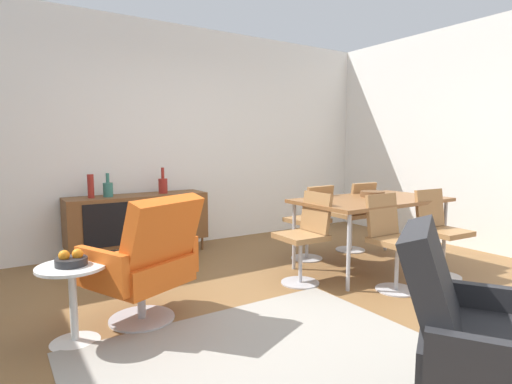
{
  "coord_description": "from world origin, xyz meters",
  "views": [
    {
      "loc": [
        -1.87,
        -2.45,
        1.3
      ],
      "look_at": [
        0.3,
        0.9,
        0.84
      ],
      "focal_mm": 28.86,
      "sensor_mm": 36.0,
      "label": 1
    }
  ],
  "objects_px": {
    "vase_cobalt": "(91,186)",
    "dining_chair_front_left": "(392,238)",
    "wooden_bowl_on_table": "(372,194)",
    "dining_table": "(371,203)",
    "lounge_chair_red": "(147,260)",
    "armchair_black_shell": "(472,335)",
    "vase_sculptural_dark": "(108,189)",
    "sideboard": "(138,219)",
    "fruit_bowl": "(71,260)",
    "dining_chair_back_right": "(355,214)",
    "dining_chair_back_left": "(311,219)",
    "dining_chair_near_window": "(306,234)",
    "dining_chair_front_right": "(439,229)",
    "vase_ceramic_small": "(163,185)",
    "side_table_round": "(73,295)"
  },
  "relations": [
    {
      "from": "vase_cobalt",
      "to": "dining_chair_front_left",
      "type": "distance_m",
      "value": 3.18
    },
    {
      "from": "wooden_bowl_on_table",
      "to": "dining_table",
      "type": "bearing_deg",
      "value": -141.48
    },
    {
      "from": "dining_table",
      "to": "lounge_chair_red",
      "type": "distance_m",
      "value": 2.44
    },
    {
      "from": "vase_cobalt",
      "to": "armchair_black_shell",
      "type": "distance_m",
      "value": 3.92
    },
    {
      "from": "vase_sculptural_dark",
      "to": "lounge_chair_red",
      "type": "relative_size",
      "value": 0.28
    },
    {
      "from": "sideboard",
      "to": "fruit_bowl",
      "type": "height_order",
      "value": "sideboard"
    },
    {
      "from": "wooden_bowl_on_table",
      "to": "dining_chair_front_left",
      "type": "xyz_separation_m",
      "value": [
        -0.48,
        -0.66,
        -0.3
      ]
    },
    {
      "from": "dining_chair_back_right",
      "to": "vase_sculptural_dark",
      "type": "bearing_deg",
      "value": 154.13
    },
    {
      "from": "vase_cobalt",
      "to": "dining_chair_back_left",
      "type": "xyz_separation_m",
      "value": [
        2.08,
        -1.26,
        -0.38
      ]
    },
    {
      "from": "vase_cobalt",
      "to": "vase_sculptural_dark",
      "type": "bearing_deg",
      "value": -0.0
    },
    {
      "from": "vase_cobalt",
      "to": "vase_sculptural_dark",
      "type": "relative_size",
      "value": 0.98
    },
    {
      "from": "dining_chair_near_window",
      "to": "dining_chair_front_left",
      "type": "bearing_deg",
      "value": -45.98
    },
    {
      "from": "sideboard",
      "to": "wooden_bowl_on_table",
      "type": "height_order",
      "value": "wooden_bowl_on_table"
    },
    {
      "from": "dining_chair_back_right",
      "to": "dining_table",
      "type": "bearing_deg",
      "value": -121.99
    },
    {
      "from": "dining_chair_front_right",
      "to": "dining_chair_back_right",
      "type": "bearing_deg",
      "value": 90.23
    },
    {
      "from": "sideboard",
      "to": "vase_cobalt",
      "type": "relative_size",
      "value": 6.15
    },
    {
      "from": "vase_ceramic_small",
      "to": "dining_chair_front_right",
      "type": "height_order",
      "value": "vase_ceramic_small"
    },
    {
      "from": "dining_chair_back_right",
      "to": "side_table_round",
      "type": "height_order",
      "value": "dining_chair_back_right"
    },
    {
      "from": "vase_cobalt",
      "to": "dining_chair_back_right",
      "type": "xyz_separation_m",
      "value": [
        2.78,
        -1.26,
        -0.38
      ]
    },
    {
      "from": "dining_chair_front_right",
      "to": "lounge_chair_red",
      "type": "xyz_separation_m",
      "value": [
        -2.79,
        0.5,
        -0.0
      ]
    },
    {
      "from": "dining_chair_near_window",
      "to": "lounge_chair_red",
      "type": "relative_size",
      "value": 0.9
    },
    {
      "from": "lounge_chair_red",
      "to": "side_table_round",
      "type": "distance_m",
      "value": 0.53
    },
    {
      "from": "vase_cobalt",
      "to": "armchair_black_shell",
      "type": "relative_size",
      "value": 0.28
    },
    {
      "from": "vase_sculptural_dark",
      "to": "vase_ceramic_small",
      "type": "height_order",
      "value": "vase_ceramic_small"
    },
    {
      "from": "vase_cobalt",
      "to": "dining_chair_back_left",
      "type": "bearing_deg",
      "value": -31.14
    },
    {
      "from": "dining_chair_front_left",
      "to": "lounge_chair_red",
      "type": "xyz_separation_m",
      "value": [
        -2.08,
        0.5,
        -0.0
      ]
    },
    {
      "from": "dining_table",
      "to": "side_table_round",
      "type": "height_order",
      "value": "dining_table"
    },
    {
      "from": "armchair_black_shell",
      "to": "vase_sculptural_dark",
      "type": "bearing_deg",
      "value": 99.48
    },
    {
      "from": "vase_ceramic_small",
      "to": "wooden_bowl_on_table",
      "type": "distance_m",
      "value": 2.44
    },
    {
      "from": "dining_chair_back_left",
      "to": "fruit_bowl",
      "type": "height_order",
      "value": "dining_chair_back_left"
    },
    {
      "from": "vase_sculptural_dark",
      "to": "dining_table",
      "type": "xyz_separation_m",
      "value": [
        2.25,
        -1.82,
        -0.11
      ]
    },
    {
      "from": "vase_cobalt",
      "to": "vase_ceramic_small",
      "type": "relative_size",
      "value": 0.84
    },
    {
      "from": "fruit_bowl",
      "to": "dining_table",
      "type": "bearing_deg",
      "value": 1.87
    },
    {
      "from": "vase_sculptural_dark",
      "to": "side_table_round",
      "type": "relative_size",
      "value": 0.51
    },
    {
      "from": "vase_cobalt",
      "to": "dining_table",
      "type": "distance_m",
      "value": 3.04
    },
    {
      "from": "fruit_bowl",
      "to": "lounge_chair_red",
      "type": "bearing_deg",
      "value": 4.49
    },
    {
      "from": "dining_chair_back_left",
      "to": "dining_table",
      "type": "bearing_deg",
      "value": -58.25
    },
    {
      "from": "sideboard",
      "to": "wooden_bowl_on_table",
      "type": "distance_m",
      "value": 2.69
    },
    {
      "from": "wooden_bowl_on_table",
      "to": "side_table_round",
      "type": "relative_size",
      "value": 0.5
    },
    {
      "from": "dining_chair_front_right",
      "to": "fruit_bowl",
      "type": "xyz_separation_m",
      "value": [
        -3.29,
        0.46,
        0.09
      ]
    },
    {
      "from": "wooden_bowl_on_table",
      "to": "side_table_round",
      "type": "distance_m",
      "value": 3.11
    },
    {
      "from": "sideboard",
      "to": "side_table_round",
      "type": "relative_size",
      "value": 3.08
    },
    {
      "from": "vase_ceramic_small",
      "to": "side_table_round",
      "type": "xyz_separation_m",
      "value": [
        -1.33,
        -1.91,
        -0.5
      ]
    },
    {
      "from": "vase_ceramic_small",
      "to": "dining_table",
      "type": "height_order",
      "value": "vase_ceramic_small"
    },
    {
      "from": "side_table_round",
      "to": "fruit_bowl",
      "type": "relative_size",
      "value": 2.6
    },
    {
      "from": "dining_chair_near_window",
      "to": "vase_sculptural_dark",
      "type": "bearing_deg",
      "value": 126.76
    },
    {
      "from": "wooden_bowl_on_table",
      "to": "fruit_bowl",
      "type": "bearing_deg",
      "value": -176.3
    },
    {
      "from": "dining_chair_back_left",
      "to": "lounge_chair_red",
      "type": "distance_m",
      "value": 2.17
    },
    {
      "from": "dining_chair_back_right",
      "to": "fruit_bowl",
      "type": "xyz_separation_m",
      "value": [
        -3.29,
        -0.65,
        0.09
      ]
    },
    {
      "from": "vase_ceramic_small",
      "to": "lounge_chair_red",
      "type": "bearing_deg",
      "value": -113.74
    }
  ]
}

